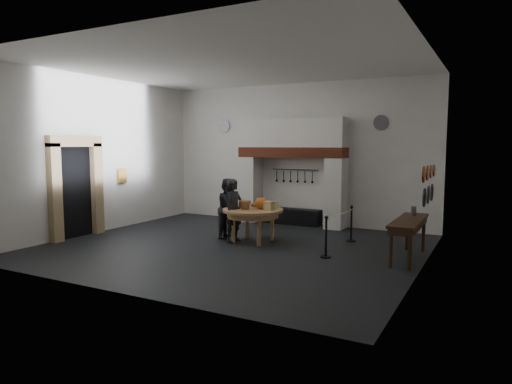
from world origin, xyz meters
The scene contains 39 objects.
floor centered at (0.00, 0.00, 0.00)m, with size 9.00×8.00×0.02m, color black.
ceiling centered at (0.00, 0.00, 4.50)m, with size 9.00×8.00×0.02m, color silver.
wall_back centered at (0.00, 4.00, 2.25)m, with size 9.00×0.02×4.50m, color white.
wall_front centered at (0.00, -4.00, 2.25)m, with size 9.00×0.02×4.50m, color white.
wall_left centered at (-4.50, 0.00, 2.25)m, with size 0.02×8.00×4.50m, color white.
wall_right centered at (4.50, 0.00, 2.25)m, with size 0.02×8.00×4.50m, color white.
chimney_pier_left centered at (-1.48, 3.65, 1.07)m, with size 0.55×0.70×2.15m, color silver.
chimney_pier_right centered at (1.48, 3.65, 1.07)m, with size 0.55×0.70×2.15m, color silver.
hearth_brick_band centered at (0.00, 3.65, 2.31)m, with size 3.50×0.72×0.32m, color #9E442B.
chimney_hood centered at (0.00, 3.65, 2.92)m, with size 3.50×0.70×0.90m, color silver.
iron_range centered at (0.00, 3.72, 0.25)m, with size 1.90×0.45×0.50m, color black.
utensil_rail centered at (0.00, 3.92, 1.75)m, with size 0.02×0.02×1.60m, color black.
door_recess centered at (-4.47, -1.00, 1.25)m, with size 0.04×1.10×2.50m, color black.
door_jamb_near centered at (-4.38, -1.70, 1.30)m, with size 0.22×0.30×2.60m, color tan.
door_jamb_far centered at (-4.38, -0.30, 1.30)m, with size 0.22×0.30×2.60m, color tan.
door_lintel centered at (-4.38, -1.00, 2.65)m, with size 0.22×1.70×0.30m, color tan.
wall_plaque centered at (-4.45, 0.80, 1.60)m, with size 0.05×0.34×0.44m, color gold.
work_table centered at (0.15, 0.78, 0.84)m, with size 1.59×1.59×0.07m, color tan.
pumpkin centered at (0.35, 0.88, 1.03)m, with size 0.36×0.36×0.31m, color orange.
cheese_block_big centered at (0.65, 0.73, 0.99)m, with size 0.22×0.22×0.24m, color #D1BC7D.
cheese_block_small centered at (0.63, 1.03, 0.97)m, with size 0.18×0.18×0.20m, color #E6E289.
wicker_basket centered at (0.00, 0.63, 0.98)m, with size 0.32×0.32×0.22m, color #9F673A.
bread_loaf centered at (0.05, 1.13, 0.94)m, with size 0.31×0.18×0.13m, color #AD693D.
visitor_near centered at (-0.27, 0.51, 0.84)m, with size 0.61×0.40×1.67m, color #212227.
visitor_far centered at (-0.67, 0.91, 0.82)m, with size 0.80×0.62×1.64m, color black.
side_table centered at (4.10, 0.81, 0.87)m, with size 0.55×2.20×0.06m, color #3C2416.
pewter_jug centered at (4.10, 1.41, 1.01)m, with size 0.12×0.12×0.22m, color #545358.
copper_pan_a centered at (4.46, 0.20, 1.95)m, with size 0.34×0.34×0.03m, color #C6662D.
copper_pan_b centered at (4.46, 0.75, 1.95)m, with size 0.32×0.32×0.03m, color #C6662D.
copper_pan_c centered at (4.46, 1.30, 1.95)m, with size 0.30×0.30×0.03m, color #C6662D.
copper_pan_d centered at (4.46, 1.85, 1.95)m, with size 0.28×0.28×0.03m, color #C6662D.
pewter_plate_left centered at (4.46, 0.40, 1.45)m, with size 0.40×0.40×0.03m, color #4C4C51.
pewter_plate_mid centered at (4.46, 1.00, 1.45)m, with size 0.40×0.40×0.03m, color #4C4C51.
pewter_plate_right centered at (4.46, 1.60, 1.45)m, with size 0.40×0.40×0.03m, color #4C4C51.
pewter_plate_back_left centered at (-2.70, 3.96, 3.20)m, with size 0.44×0.44×0.03m, color #4C4C51.
pewter_plate_back_right centered at (2.70, 3.96, 3.20)m, with size 0.44×0.44×0.03m, color #4C4C51.
barrier_post_near centered at (2.43, 0.06, 0.45)m, with size 0.05×0.05×0.90m, color black.
barrier_post_far centered at (2.43, 2.06, 0.45)m, with size 0.05×0.05×0.90m, color black.
barrier_rope centered at (2.43, 1.06, 0.85)m, with size 0.04×0.04×2.00m, color silver.
Camera 1 is at (5.81, -9.66, 2.57)m, focal length 32.00 mm.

